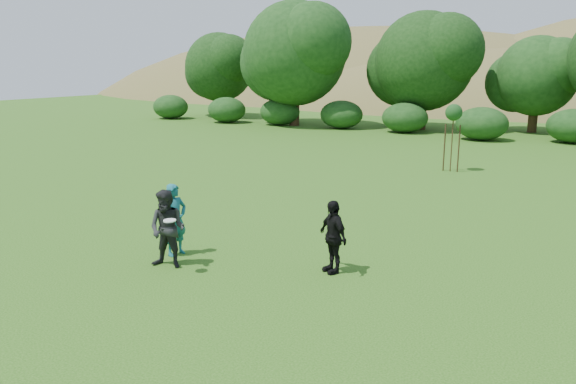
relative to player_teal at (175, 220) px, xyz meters
name	(u,v)px	position (x,y,z in m)	size (l,w,h in m)	color
ground	(223,264)	(1.38, -0.02, -0.86)	(120.00, 120.00, 0.00)	#19470C
player_teal	(175,220)	(0.00, 0.00, 0.00)	(0.63, 0.41, 1.73)	#175D68
player_grey	(168,229)	(0.40, -0.73, 0.02)	(0.86, 0.67, 1.77)	black
player_black	(333,237)	(3.74, 0.78, -0.05)	(0.95, 0.39, 1.62)	black
frisbee	(170,221)	(0.78, -1.07, 0.35)	(0.27, 0.27, 0.04)	white
sapling	(454,114)	(3.07, 14.07, 1.55)	(0.70, 0.70, 2.85)	#3F2C18
hillside	(528,192)	(0.82, 68.44, -12.84)	(150.00, 72.00, 52.00)	olive
tree_row	(538,57)	(4.61, 28.67, 4.01)	(53.92, 10.38, 9.62)	#3A2616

